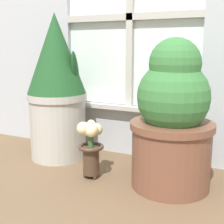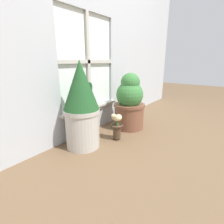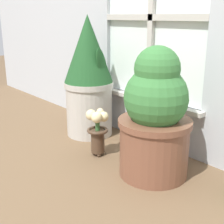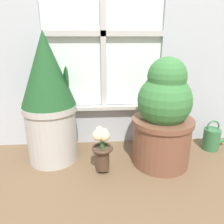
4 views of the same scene
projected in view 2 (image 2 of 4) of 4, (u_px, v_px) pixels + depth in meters
The scene contains 6 objects.
ground_plane at pixel (130, 142), 1.71m from camera, with size 10.00×10.00×0.00m, color brown.
wall_with_window at pixel (85, 6), 1.66m from camera, with size 4.40×0.10×2.50m.
potted_plant_left at pixel (81, 105), 1.52m from camera, with size 0.32×0.32×0.78m.
potted_plant_right at pixel (129, 103), 2.01m from camera, with size 0.36×0.36×0.64m.
flower_vase at pixel (117, 124), 1.72m from camera, with size 0.12×0.12×0.27m.
watering_can at pixel (135, 112), 2.45m from camera, with size 0.20×0.11×0.21m.
Camera 2 is at (-1.37, -0.78, 0.76)m, focal length 28.00 mm.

